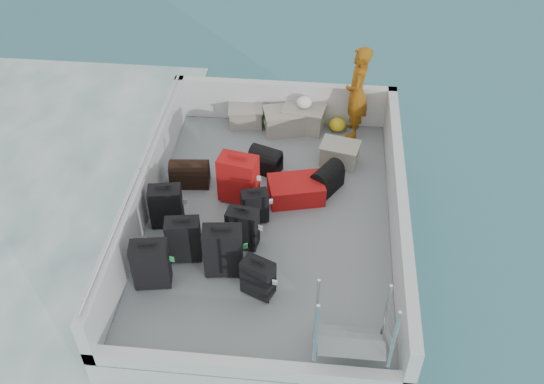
{
  "coord_description": "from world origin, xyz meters",
  "views": [
    {
      "loc": [
        0.64,
        -6.01,
        6.48
      ],
      "look_at": [
        0.03,
        0.14,
        1.0
      ],
      "focal_mm": 40.0,
      "sensor_mm": 36.0,
      "label": 1
    }
  ],
  "objects_px": {
    "suitcase_6": "(258,278)",
    "suitcase_3": "(223,251)",
    "suitcase_5": "(238,179)",
    "suitcase_8": "(296,190)",
    "suitcase_7": "(255,207)",
    "suitcase_4": "(243,228)",
    "suitcase_1": "(184,240)",
    "crate_1": "(284,122)",
    "crate_0": "(246,117)",
    "passenger": "(357,93)",
    "suitcase_0": "(151,265)",
    "crate_3": "(339,154)",
    "crate_2": "(304,119)",
    "suitcase_2": "(166,207)"
  },
  "relations": [
    {
      "from": "suitcase_6",
      "to": "crate_1",
      "type": "height_order",
      "value": "suitcase_6"
    },
    {
      "from": "suitcase_0",
      "to": "crate_1",
      "type": "distance_m",
      "value": 3.64
    },
    {
      "from": "suitcase_0",
      "to": "suitcase_1",
      "type": "height_order",
      "value": "suitcase_0"
    },
    {
      "from": "suitcase_2",
      "to": "suitcase_7",
      "type": "distance_m",
      "value": 1.19
    },
    {
      "from": "suitcase_5",
      "to": "suitcase_8",
      "type": "xyz_separation_m",
      "value": [
        0.81,
        0.09,
        -0.21
      ]
    },
    {
      "from": "suitcase_7",
      "to": "suitcase_4",
      "type": "bearing_deg",
      "value": -119.58
    },
    {
      "from": "suitcase_4",
      "to": "suitcase_6",
      "type": "relative_size",
      "value": 1.11
    },
    {
      "from": "passenger",
      "to": "crate_0",
      "type": "bearing_deg",
      "value": -86.43
    },
    {
      "from": "suitcase_0",
      "to": "crate_1",
      "type": "xyz_separation_m",
      "value": [
        1.33,
        3.38,
        -0.16
      ]
    },
    {
      "from": "crate_1",
      "to": "suitcase_6",
      "type": "bearing_deg",
      "value": -90.47
    },
    {
      "from": "suitcase_3",
      "to": "suitcase_4",
      "type": "distance_m",
      "value": 0.52
    },
    {
      "from": "suitcase_3",
      "to": "suitcase_7",
      "type": "bearing_deg",
      "value": 67.41
    },
    {
      "from": "suitcase_4",
      "to": "crate_1",
      "type": "distance_m",
      "value": 2.63
    },
    {
      "from": "suitcase_2",
      "to": "suitcase_3",
      "type": "height_order",
      "value": "suitcase_3"
    },
    {
      "from": "suitcase_0",
      "to": "suitcase_7",
      "type": "relative_size",
      "value": 1.35
    },
    {
      "from": "crate_2",
      "to": "crate_1",
      "type": "bearing_deg",
      "value": -161.08
    },
    {
      "from": "suitcase_5",
      "to": "crate_1",
      "type": "relative_size",
      "value": 1.21
    },
    {
      "from": "crate_1",
      "to": "crate_0",
      "type": "bearing_deg",
      "value": 170.56
    },
    {
      "from": "suitcase_6",
      "to": "suitcase_7",
      "type": "distance_m",
      "value": 1.27
    },
    {
      "from": "crate_1",
      "to": "crate_3",
      "type": "bearing_deg",
      "value": -39.45
    },
    {
      "from": "crate_0",
      "to": "passenger",
      "type": "bearing_deg",
      "value": -1.67
    },
    {
      "from": "suitcase_6",
      "to": "crate_3",
      "type": "xyz_separation_m",
      "value": [
        0.94,
        2.65,
        -0.11
      ]
    },
    {
      "from": "suitcase_4",
      "to": "suitcase_6",
      "type": "height_order",
      "value": "suitcase_4"
    },
    {
      "from": "suitcase_3",
      "to": "suitcase_6",
      "type": "relative_size",
      "value": 1.36
    },
    {
      "from": "suitcase_4",
      "to": "suitcase_5",
      "type": "height_order",
      "value": "suitcase_5"
    },
    {
      "from": "suitcase_3",
      "to": "suitcase_7",
      "type": "relative_size",
      "value": 1.43
    },
    {
      "from": "suitcase_0",
      "to": "suitcase_8",
      "type": "distance_m",
      "value": 2.41
    },
    {
      "from": "passenger",
      "to": "suitcase_2",
      "type": "bearing_deg",
      "value": -41.57
    },
    {
      "from": "suitcase_5",
      "to": "crate_1",
      "type": "distance_m",
      "value": 1.8
    },
    {
      "from": "passenger",
      "to": "suitcase_1",
      "type": "bearing_deg",
      "value": -30.76
    },
    {
      "from": "suitcase_1",
      "to": "crate_1",
      "type": "xyz_separation_m",
      "value": [
        1.03,
        2.91,
        -0.14
      ]
    },
    {
      "from": "suitcase_3",
      "to": "suitcase_7",
      "type": "xyz_separation_m",
      "value": [
        0.28,
        0.95,
        -0.11
      ]
    },
    {
      "from": "suitcase_3",
      "to": "suitcase_8",
      "type": "xyz_separation_m",
      "value": [
        0.8,
        1.47,
        -0.21
      ]
    },
    {
      "from": "suitcase_3",
      "to": "crate_1",
      "type": "bearing_deg",
      "value": 74.56
    },
    {
      "from": "suitcase_0",
      "to": "suitcase_8",
      "type": "bearing_deg",
      "value": 37.56
    },
    {
      "from": "suitcase_7",
      "to": "crate_2",
      "type": "bearing_deg",
      "value": 59.25
    },
    {
      "from": "suitcase_1",
      "to": "suitcase_4",
      "type": "distance_m",
      "value": 0.77
    },
    {
      "from": "suitcase_1",
      "to": "suitcase_8",
      "type": "xyz_separation_m",
      "value": [
        1.34,
        1.29,
        -0.17
      ]
    },
    {
      "from": "suitcase_4",
      "to": "suitcase_8",
      "type": "bearing_deg",
      "value": 66.1
    },
    {
      "from": "suitcase_0",
      "to": "crate_2",
      "type": "distance_m",
      "value": 3.86
    },
    {
      "from": "suitcase_1",
      "to": "crate_0",
      "type": "xyz_separation_m",
      "value": [
        0.39,
        3.02,
        -0.16
      ]
    },
    {
      "from": "suitcase_6",
      "to": "suitcase_3",
      "type": "bearing_deg",
      "value": 170.75
    },
    {
      "from": "suitcase_3",
      "to": "suitcase_8",
      "type": "height_order",
      "value": "suitcase_3"
    },
    {
      "from": "suitcase_0",
      "to": "suitcase_4",
      "type": "height_order",
      "value": "suitcase_0"
    },
    {
      "from": "suitcase_6",
      "to": "suitcase_8",
      "type": "relative_size",
      "value": 0.69
    },
    {
      "from": "crate_3",
      "to": "suitcase_0",
      "type": "bearing_deg",
      "value": -130.47
    },
    {
      "from": "suitcase_0",
      "to": "suitcase_4",
      "type": "xyz_separation_m",
      "value": [
        1.01,
        0.77,
        -0.05
      ]
    },
    {
      "from": "suitcase_2",
      "to": "passenger",
      "type": "bearing_deg",
      "value": 33.92
    },
    {
      "from": "suitcase_7",
      "to": "passenger",
      "type": "distance_m",
      "value": 2.62
    },
    {
      "from": "suitcase_1",
      "to": "suitcase_6",
      "type": "xyz_separation_m",
      "value": [
        1.0,
        -0.49,
        -0.05
      ]
    }
  ]
}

